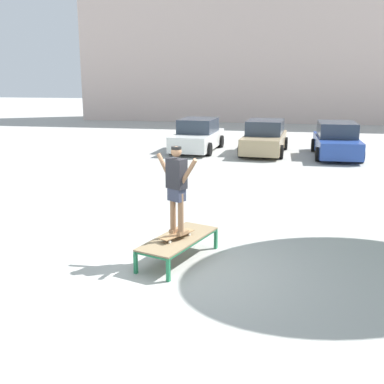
# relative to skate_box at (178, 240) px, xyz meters

# --- Properties ---
(ground_plane) EXTENTS (120.00, 120.00, 0.00)m
(ground_plane) POSITION_rel_skate_box_xyz_m (0.08, -0.41, -0.41)
(ground_plane) COLOR #A8A8A3
(building_facade) EXTENTS (34.22, 4.00, 12.65)m
(building_facade) POSITION_rel_skate_box_xyz_m (3.87, 28.79, 5.91)
(building_facade) COLOR beige
(building_facade) RESTS_ON ground
(skate_box) EXTENTS (1.35, 2.04, 0.46)m
(skate_box) POSITION_rel_skate_box_xyz_m (0.00, 0.00, 0.00)
(skate_box) COLOR #237A4C
(skate_box) RESTS_ON ground
(skateboard) EXTENTS (0.58, 0.79, 0.09)m
(skateboard) POSITION_rel_skate_box_xyz_m (-0.02, -0.04, 0.12)
(skateboard) COLOR #9E754C
(skateboard) RESTS_ON skate_box
(skater) EXTENTS (0.90, 0.58, 1.69)m
(skater) POSITION_rel_skate_box_xyz_m (-0.01, -0.04, 1.12)
(skater) COLOR #8E6647
(skater) RESTS_ON skateboard
(car_white) EXTENTS (2.19, 4.33, 1.50)m
(car_white) POSITION_rel_skate_box_xyz_m (-1.86, 13.40, 0.28)
(car_white) COLOR silver
(car_white) RESTS_ON ground
(car_tan) EXTENTS (2.18, 4.33, 1.50)m
(car_tan) POSITION_rel_skate_box_xyz_m (1.26, 13.22, 0.28)
(car_tan) COLOR tan
(car_tan) RESTS_ON ground
(car_blue) EXTENTS (1.92, 4.20, 1.50)m
(car_blue) POSITION_rel_skate_box_xyz_m (4.38, 12.82, 0.28)
(car_blue) COLOR #28479E
(car_blue) RESTS_ON ground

